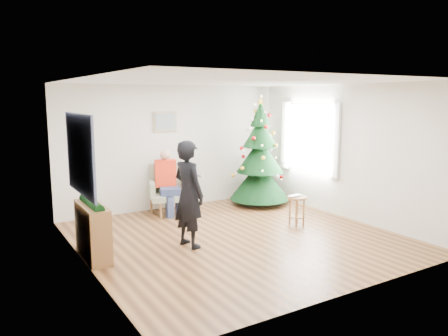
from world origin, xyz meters
TOP-DOWN VIEW (x-y plane):
  - floor at (0.00, 0.00)m, footprint 5.00×5.00m
  - ceiling at (0.00, 0.00)m, footprint 5.00×5.00m
  - wall_back at (0.00, 2.50)m, footprint 5.00×0.00m
  - wall_front at (0.00, -2.50)m, footprint 5.00×0.00m
  - wall_left at (-2.50, 0.00)m, footprint 0.00×5.00m
  - wall_right at (2.50, 0.00)m, footprint 0.00×5.00m
  - window_panel at (2.47, 1.00)m, footprint 0.04×1.30m
  - curtains at (2.44, 1.00)m, footprint 0.05×1.75m
  - christmas_tree at (1.69, 1.71)m, footprint 1.30×1.30m
  - stool at (1.33, 0.03)m, footprint 0.36×0.36m
  - laptop at (1.33, 0.03)m, footprint 0.33×0.24m
  - armchair at (-0.34, 2.06)m, footprint 0.90×0.87m
  - seated_person at (-0.36, 2.01)m, footprint 0.51×0.67m
  - standing_man at (-0.89, 0.03)m, footprint 0.52×0.69m
  - game_controller at (-0.71, 0.00)m, footprint 0.06×0.13m
  - console at (-2.33, 0.32)m, footprint 0.31×1.00m
  - garland at (-2.33, 0.32)m, footprint 0.14×0.90m
  - tapestry at (-2.46, 0.30)m, footprint 0.03×1.50m
  - framed_picture at (-0.20, 2.46)m, footprint 0.52×0.05m

SIDE VIEW (x-z plane):
  - floor at x=0.00m, z-range 0.00..0.00m
  - stool at x=1.33m, z-range 0.01..0.55m
  - armchair at x=-0.34m, z-range -0.13..0.87m
  - console at x=-2.33m, z-range 0.00..0.80m
  - laptop at x=1.33m, z-range 0.54..0.57m
  - seated_person at x=-0.36m, z-range 0.02..1.33m
  - garland at x=-2.33m, z-range 0.75..0.89m
  - standing_man at x=-0.89m, z-range 0.00..1.70m
  - christmas_tree at x=1.69m, z-range -0.12..2.23m
  - game_controller at x=-0.71m, z-range 1.11..1.15m
  - wall_back at x=0.00m, z-range -1.20..3.80m
  - wall_front at x=0.00m, z-range -1.20..3.80m
  - wall_left at x=-2.50m, z-range -1.20..3.80m
  - wall_right at x=2.50m, z-range -1.20..3.80m
  - window_panel at x=2.47m, z-range 0.80..2.20m
  - curtains at x=2.44m, z-range 0.75..2.25m
  - tapestry at x=-2.46m, z-range 0.98..2.12m
  - framed_picture at x=-0.20m, z-range 1.64..2.06m
  - ceiling at x=0.00m, z-range 2.60..2.60m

